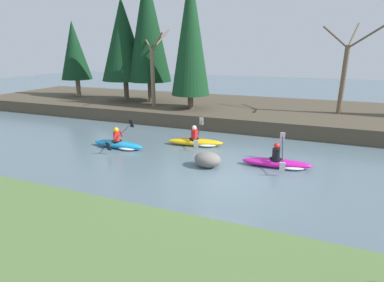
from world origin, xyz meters
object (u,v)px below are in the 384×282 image
(kayaker_middle, at_px, (198,142))
(kayaker_trailing, at_px, (120,144))
(kayaker_lead, at_px, (280,163))
(boulder_midstream, at_px, (208,160))

(kayaker_middle, bearing_deg, kayaker_trailing, -164.41)
(kayaker_lead, bearing_deg, kayaker_middle, 153.43)
(kayaker_trailing, xyz_separation_m, boulder_midstream, (4.63, -0.77, 0.11))
(kayaker_middle, bearing_deg, boulder_midstream, -73.59)
(kayaker_lead, relative_size, boulder_midstream, 2.58)
(kayaker_lead, xyz_separation_m, kayaker_middle, (-4.03, 1.51, 0.00))
(kayaker_lead, bearing_deg, boulder_midstream, -166.23)
(kayaker_lead, height_order, kayaker_middle, same)
(kayaker_trailing, height_order, boulder_midstream, kayaker_trailing)
(kayaker_trailing, distance_m, boulder_midstream, 4.70)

